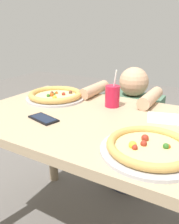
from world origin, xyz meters
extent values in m
cube|color=tan|center=(0.00, 0.00, 0.73)|extent=(1.21, 0.77, 0.04)
cylinder|color=#89765B|center=(-0.53, 0.30, 0.35)|extent=(0.07, 0.07, 0.71)
cylinder|color=#B7B7BC|center=(0.33, -0.20, 0.76)|extent=(0.34, 0.34, 0.01)
cylinder|color=#E5CC7F|center=(0.33, -0.20, 0.77)|extent=(0.24, 0.24, 0.01)
torus|color=tan|center=(0.33, -0.20, 0.78)|extent=(0.30, 0.30, 0.03)
sphere|color=#BF4C19|center=(0.39, -0.17, 0.78)|extent=(0.02, 0.02, 0.02)
sphere|color=maroon|center=(0.31, -0.20, 0.78)|extent=(0.02, 0.02, 0.02)
sphere|color=maroon|center=(0.30, -0.16, 0.78)|extent=(0.03, 0.03, 0.03)
sphere|color=maroon|center=(0.30, -0.24, 0.78)|extent=(0.02, 0.02, 0.02)
sphere|color=#2D6623|center=(0.38, -0.18, 0.78)|extent=(0.02, 0.02, 0.02)
sphere|color=gold|center=(0.28, -0.23, 0.78)|extent=(0.03, 0.03, 0.03)
cylinder|color=#B7B7BC|center=(-0.34, 0.15, 0.76)|extent=(0.35, 0.35, 0.01)
cylinder|color=#EFD68C|center=(-0.34, 0.15, 0.77)|extent=(0.25, 0.25, 0.01)
torus|color=tan|center=(-0.34, 0.15, 0.78)|extent=(0.32, 0.32, 0.03)
sphere|color=brown|center=(-0.39, 0.17, 0.78)|extent=(0.02, 0.02, 0.02)
sphere|color=maroon|center=(-0.30, 0.18, 0.78)|extent=(0.02, 0.02, 0.02)
sphere|color=#2D6623|center=(-0.36, 0.10, 0.78)|extent=(0.02, 0.02, 0.02)
sphere|color=brown|center=(-0.29, 0.23, 0.78)|extent=(0.02, 0.02, 0.02)
sphere|color=brown|center=(-0.38, 0.16, 0.78)|extent=(0.02, 0.02, 0.02)
sphere|color=#BF4C19|center=(-0.35, 0.12, 0.78)|extent=(0.03, 0.03, 0.03)
sphere|color=#BF4C19|center=(-0.36, 0.18, 0.78)|extent=(0.02, 0.02, 0.02)
sphere|color=gold|center=(-0.30, 0.08, 0.78)|extent=(0.03, 0.03, 0.03)
sphere|color=#2D6623|center=(-0.36, 0.15, 0.78)|extent=(0.02, 0.02, 0.02)
cylinder|color=red|center=(0.02, 0.19, 0.81)|extent=(0.08, 0.08, 0.11)
cylinder|color=white|center=(0.03, 0.19, 0.90)|extent=(0.03, 0.02, 0.10)
cube|color=white|center=(0.31, 0.15, 0.75)|extent=(0.19, 0.18, 0.00)
cube|color=black|center=(-0.18, -0.15, 0.75)|extent=(0.16, 0.11, 0.01)
cube|color=#192338|center=(-0.18, -0.15, 0.76)|extent=(0.14, 0.09, 0.00)
cylinder|color=#333847|center=(0.00, 0.57, 0.23)|extent=(0.32, 0.32, 0.45)
cube|color=#4C7259|center=(0.00, 0.57, 0.58)|extent=(0.40, 0.22, 0.27)
sphere|color=tan|center=(0.00, 0.57, 0.81)|extent=(0.20, 0.20, 0.20)
cylinder|color=tan|center=(-0.18, 0.34, 0.79)|extent=(0.07, 0.28, 0.07)
cylinder|color=tan|center=(0.18, 0.34, 0.79)|extent=(0.07, 0.28, 0.07)
camera|label=1|loc=(0.50, -0.89, 1.15)|focal=36.33mm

